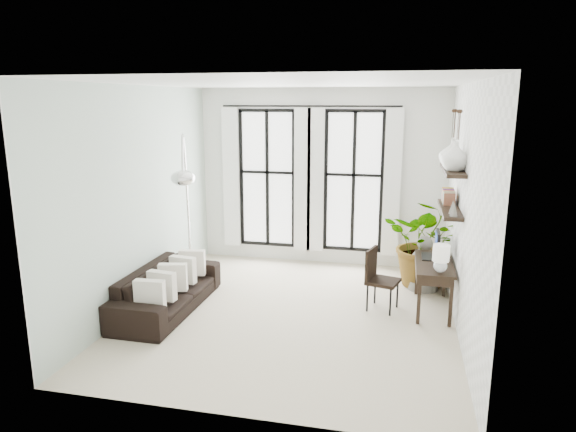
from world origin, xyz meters
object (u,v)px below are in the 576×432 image
(sofa, at_px, (167,289))
(buddha, at_px, (424,267))
(plant, at_px, (428,242))
(desk_chair, at_px, (378,275))
(desk, at_px, (434,266))
(arc_lamp, at_px, (185,173))

(sofa, bearing_deg, buddha, -64.58)
(plant, relative_size, desk_chair, 1.64)
(desk, bearing_deg, desk_chair, -174.73)
(buddha, bearing_deg, sofa, -155.35)
(sofa, xyz_separation_m, desk_chair, (2.97, 0.70, 0.20))
(desk, height_order, buddha, desk)
(arc_lamp, bearing_deg, plant, 19.49)
(plant, height_order, desk, plant)
(desk_chair, bearing_deg, arc_lamp, -161.59)
(sofa, relative_size, desk, 1.75)
(sofa, bearing_deg, desk, -77.61)
(buddha, bearing_deg, arc_lamp, -162.50)
(plant, height_order, arc_lamp, arc_lamp)
(desk, height_order, desk_chair, desk)
(desk, xyz_separation_m, desk_chair, (-0.78, -0.07, -0.17))
(desk_chair, xyz_separation_m, buddha, (0.68, 0.98, -0.14))
(desk, bearing_deg, plant, 92.59)
(plant, bearing_deg, desk_chair, -122.94)
(desk, height_order, arc_lamp, arc_lamp)
(desk, relative_size, buddha, 1.38)
(arc_lamp, distance_m, buddha, 4.03)
(sofa, distance_m, desk, 3.84)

